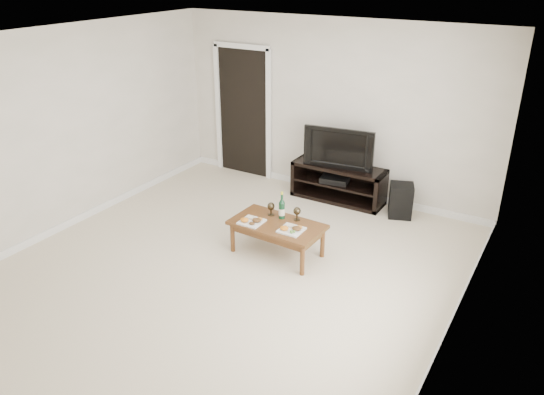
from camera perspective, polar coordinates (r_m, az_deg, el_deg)
The scene contains 14 objects.
floor at distance 6.25m, azimuth -4.89°, elevation -7.89°, with size 5.50×5.50×0.00m, color beige.
back_wall at distance 7.96m, azimuth 6.48°, elevation 9.46°, with size 5.00×0.04×2.60m, color silver.
ceiling at distance 5.34m, azimuth -5.92°, elevation 16.66°, with size 5.00×5.50×0.04m, color white.
doorway at distance 8.73m, azimuth -3.09°, elevation 9.04°, with size 0.90×0.02×2.05m, color black.
media_console at distance 7.94m, azimuth 7.15°, elevation 1.57°, with size 1.38×0.45×0.55m, color black.
television at distance 7.74m, azimuth 7.37°, elevation 5.47°, with size 1.03×0.13×0.59m, color black.
av_receiver at distance 7.93m, azimuth 6.78°, elevation 1.96°, with size 0.40×0.30×0.08m, color black.
subwoofer at distance 7.61m, azimuth 13.68°, elevation -0.31°, with size 0.32×0.32×0.47m, color black.
coffee_table at distance 6.46m, azimuth 0.55°, elevation -4.44°, with size 1.11×0.61×0.42m, color brown.
plate_left at distance 6.37m, azimuth -2.21°, elevation -2.42°, with size 0.27×0.27×0.07m, color white.
plate_right at distance 6.18m, azimuth 2.10°, elevation -3.31°, with size 0.27×0.27×0.07m, color white.
wine_bottle at distance 6.41m, azimuth 1.07°, elevation -0.83°, with size 0.07×0.07×0.35m, color #0E341D.
goblet_left at distance 6.53m, azimuth -0.11°, elevation -1.23°, with size 0.09×0.09×0.17m, color #382E1E, non-canonical shape.
goblet_right at distance 6.41m, azimuth 2.70°, elevation -1.75°, with size 0.09×0.09×0.17m, color #382E1E, non-canonical shape.
Camera 1 is at (3.14, -4.26, 3.32)m, focal length 35.00 mm.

